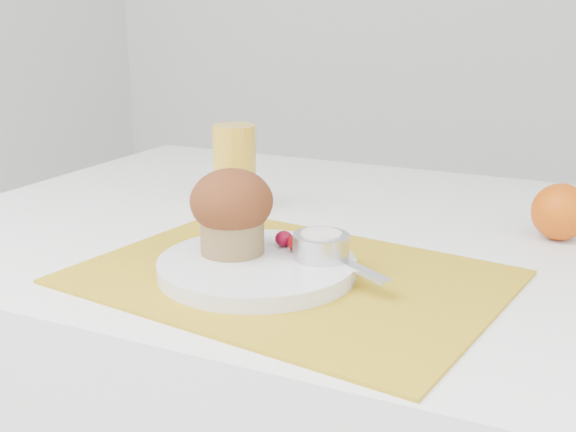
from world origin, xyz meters
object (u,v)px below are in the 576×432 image
at_px(plate, 257,267).
at_px(juice_glass, 234,168).
at_px(muffin, 232,210).
at_px(orange, 561,212).

distance_m(plate, juice_glass, 0.29).
height_order(juice_glass, muffin, juice_glass).
bearing_deg(orange, juice_glass, -172.93).
xyz_separation_m(orange, juice_glass, (-0.45, -0.06, 0.03)).
relative_size(plate, orange, 3.00).
bearing_deg(muffin, orange, 40.79).
height_order(orange, muffin, muffin).
bearing_deg(muffin, juice_glass, 118.94).
xyz_separation_m(orange, muffin, (-0.32, -0.28, 0.03)).
xyz_separation_m(juice_glass, muffin, (0.12, -0.22, 0.01)).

